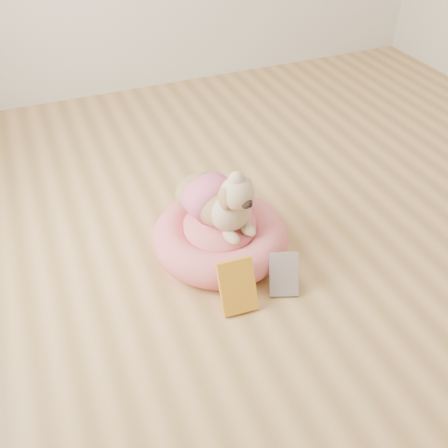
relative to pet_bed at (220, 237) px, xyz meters
name	(u,v)px	position (x,y,z in m)	size (l,w,h in m)	color
floor	(340,260)	(0.50, -0.29, -0.08)	(4.50, 4.50, 0.00)	#A98046
pet_bed	(220,237)	(0.00, 0.00, 0.00)	(0.64, 0.64, 0.17)	#D7546E
dog	(219,190)	(0.00, 0.02, 0.26)	(0.32, 0.46, 0.34)	brown
book_yellow	(237,286)	(-0.07, -0.35, 0.03)	(0.15, 0.03, 0.23)	yellow
book_white	(284,274)	(0.16, -0.35, 0.01)	(0.13, 0.02, 0.19)	white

